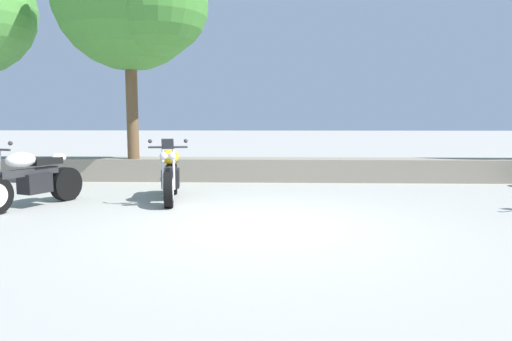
{
  "coord_description": "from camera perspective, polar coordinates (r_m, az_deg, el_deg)",
  "views": [
    {
      "loc": [
        0.16,
        -6.26,
        1.48
      ],
      "look_at": [
        -0.1,
        1.2,
        0.65
      ],
      "focal_mm": 31.62,
      "sensor_mm": 36.0,
      "label": 1
    }
  ],
  "objects": [
    {
      "name": "stone_wall",
      "position": [
        11.13,
        1.19,
        0.13
      ],
      "size": [
        36.0,
        0.8,
        0.55
      ],
      "primitive_type": "cube",
      "color": "gray",
      "rests_on": "ground"
    },
    {
      "name": "motorcycle_yellow_centre",
      "position": [
        8.48,
        -10.79,
        -0.51
      ],
      "size": [
        0.77,
        2.06,
        1.18
      ],
      "color": "black",
      "rests_on": "ground"
    },
    {
      "name": "ground_plane",
      "position": [
        6.44,
        0.54,
        -6.95
      ],
      "size": [
        120.0,
        120.0,
        0.0
      ],
      "primitive_type": "plane",
      "color": "#A3A099"
    },
    {
      "name": "motorcycle_white_near_left",
      "position": [
        8.56,
        -26.59,
        -1.0
      ],
      "size": [
        1.02,
        1.97,
        1.18
      ],
      "color": "black",
      "rests_on": "ground"
    }
  ]
}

